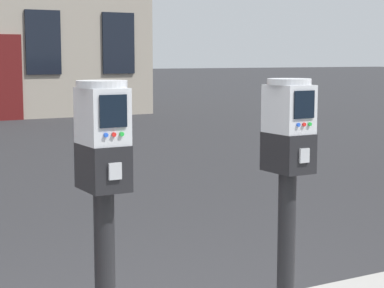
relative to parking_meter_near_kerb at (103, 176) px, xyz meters
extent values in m
cylinder|color=black|center=(0.00, 0.00, -0.48)|extent=(0.09, 0.09, 0.84)
cube|color=black|center=(0.00, 0.00, 0.04)|extent=(0.17, 0.24, 0.20)
cube|color=#A5A8AD|center=(0.00, -0.13, 0.04)|extent=(0.06, 0.01, 0.07)
cube|color=#B7BABF|center=(0.00, 0.00, 0.26)|extent=(0.17, 0.23, 0.24)
cube|color=black|center=(0.00, -0.12, 0.29)|extent=(0.12, 0.01, 0.13)
cylinder|color=blue|center=(-0.03, -0.12, 0.19)|extent=(0.02, 0.01, 0.02)
cylinder|color=red|center=(0.00, -0.12, 0.19)|extent=(0.02, 0.01, 0.02)
cylinder|color=green|center=(0.04, -0.12, 0.19)|extent=(0.02, 0.01, 0.02)
cylinder|color=#B7BABF|center=(0.00, 0.00, 0.39)|extent=(0.22, 0.22, 0.03)
cylinder|color=black|center=(0.98, 0.00, -0.48)|extent=(0.09, 0.09, 0.84)
cube|color=black|center=(0.98, 0.00, 0.03)|extent=(0.17, 0.24, 0.19)
cube|color=#A5A8AD|center=(0.98, -0.13, 0.03)|extent=(0.06, 0.01, 0.07)
cube|color=#B7BABF|center=(0.98, 0.00, 0.25)|extent=(0.17, 0.23, 0.24)
cube|color=black|center=(0.98, -0.12, 0.28)|extent=(0.12, 0.01, 0.13)
cylinder|color=blue|center=(0.95, -0.12, 0.18)|extent=(0.02, 0.01, 0.02)
cylinder|color=red|center=(0.98, -0.12, 0.18)|extent=(0.02, 0.01, 0.02)
cylinder|color=green|center=(1.02, -0.12, 0.18)|extent=(0.02, 0.01, 0.02)
cylinder|color=#B7BABF|center=(0.98, 0.00, 0.38)|extent=(0.22, 0.22, 0.03)
cube|color=black|center=(4.07, 14.05, 0.87)|extent=(0.90, 0.06, 1.60)
cube|color=black|center=(6.11, 14.05, 0.87)|extent=(0.90, 0.06, 1.60)
cube|color=#591414|center=(3.01, 14.05, 0.01)|extent=(1.00, 0.07, 2.10)
camera|label=1|loc=(-1.07, -2.66, 0.50)|focal=63.39mm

